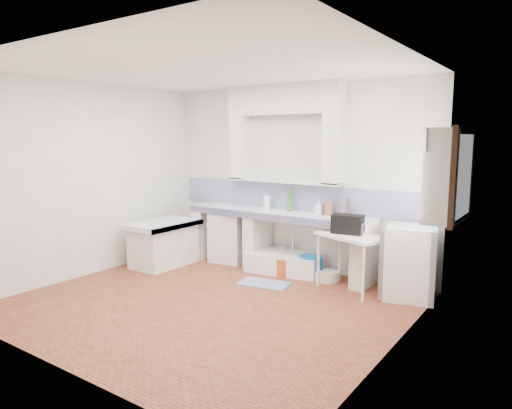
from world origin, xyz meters
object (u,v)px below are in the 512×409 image
Objects in this scene: stove at (231,237)px; side_table at (351,263)px; fridge at (410,262)px; sink at (286,263)px.

stove reaches higher than side_table.
fridge reaches higher than side_table.
sink is 1.22× the size of side_table.
sink is at bearing -7.88° from stove.
fridge is at bearing -11.41° from sink.
stove is at bearing 170.01° from sink.
stove is 0.72× the size of sink.
stove is 0.87× the size of fridge.
stove is at bearing -166.94° from side_table.
fridge reaches higher than sink.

